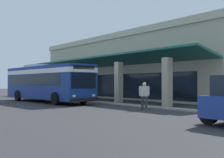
# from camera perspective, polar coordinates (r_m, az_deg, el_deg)

# --- Properties ---
(ground) EXTENTS (120.00, 120.00, 0.00)m
(ground) POSITION_cam_1_polar(r_m,az_deg,el_deg) (32.16, -2.25, -3.82)
(ground) COLOR #2D2D30
(curb_strip) EXTENTS (32.21, 0.50, 0.12)m
(curb_strip) POSITION_cam_1_polar(r_m,az_deg,el_deg) (27.67, -8.63, -4.16)
(curb_strip) COLOR #9E998E
(curb_strip) RESTS_ON ground
(plaza_building) EXTENTS (27.14, 13.47, 6.95)m
(plaza_building) POSITION_cam_1_polar(r_m,az_deg,el_deg) (33.58, 5.70, 2.26)
(plaza_building) COLOR #B2A88E
(plaza_building) RESTS_ON ground
(transit_bus) EXTENTS (11.33, 3.22, 3.34)m
(transit_bus) POSITION_cam_1_polar(r_m,az_deg,el_deg) (25.29, -13.22, -0.40)
(transit_bus) COLOR navy
(transit_bus) RESTS_ON ground
(pedestrian) EXTENTS (0.38, 0.65, 1.71)m
(pedestrian) POSITION_cam_1_polar(r_m,az_deg,el_deg) (17.48, 6.59, -3.13)
(pedestrian) COLOR #38383D
(pedestrian) RESTS_ON ground
(potted_palm) EXTENTS (1.98, 1.75, 2.44)m
(potted_palm) POSITION_cam_1_polar(r_m,az_deg,el_deg) (34.56, -12.25, -2.62)
(potted_palm) COLOR brown
(potted_palm) RESTS_ON ground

